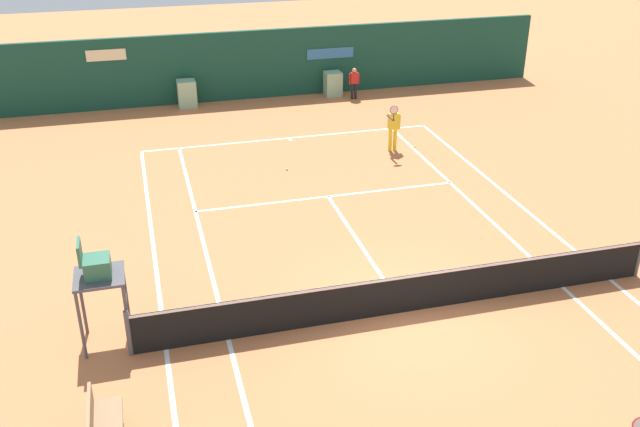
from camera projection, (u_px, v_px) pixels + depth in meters
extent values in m
plane|color=#C67042|center=(405.00, 312.00, 16.05)|extent=(80.00, 80.00, 0.00)
cube|color=white|center=(289.00, 138.00, 26.19)|extent=(10.60, 0.10, 0.01)
cube|color=white|center=(166.00, 349.00, 14.81)|extent=(0.10, 23.40, 0.01)
cube|color=white|center=(228.00, 339.00, 15.11)|extent=(0.10, 23.40, 0.01)
cube|color=white|center=(562.00, 287.00, 16.98)|extent=(0.10, 23.40, 0.01)
cube|color=white|center=(610.00, 279.00, 17.29)|extent=(0.10, 23.40, 0.01)
cube|color=white|center=(328.00, 196.00, 21.59)|extent=(8.00, 0.10, 0.01)
cube|color=white|center=(361.00, 246.00, 18.82)|extent=(0.10, 6.40, 0.01)
cube|color=white|center=(290.00, 139.00, 26.06)|extent=(0.10, 0.24, 0.01)
cylinder|color=#4C4C51|center=(128.00, 333.00, 14.41)|extent=(0.10, 0.10, 1.07)
cylinder|color=#4C4C51|center=(639.00, 257.00, 17.22)|extent=(0.10, 0.10, 1.07)
cube|color=black|center=(406.00, 294.00, 15.84)|extent=(12.00, 0.03, 0.95)
cube|color=white|center=(407.00, 277.00, 15.64)|extent=(12.00, 0.04, 0.06)
cube|color=#144233|center=(261.00, 64.00, 30.14)|extent=(25.00, 0.24, 2.87)
cube|color=beige|center=(106.00, 55.00, 28.21)|extent=(1.54, 0.02, 0.44)
cube|color=#2D6BA8|center=(330.00, 53.00, 30.60)|extent=(2.07, 0.02, 0.44)
cube|color=#8CB793|center=(187.00, 94.00, 29.30)|extent=(0.75, 0.70, 1.12)
cube|color=#8CB793|center=(333.00, 84.00, 30.78)|extent=(0.69, 0.70, 1.03)
cylinder|color=#47474C|center=(126.00, 296.00, 15.20)|extent=(0.07, 0.07, 1.57)
cylinder|color=#47474C|center=(127.00, 319.00, 14.42)|extent=(0.07, 0.07, 1.57)
cylinder|color=#47474C|center=(82.00, 302.00, 14.99)|extent=(0.07, 0.07, 1.57)
cylinder|color=#47474C|center=(81.00, 326.00, 14.21)|extent=(0.07, 0.07, 1.57)
cylinder|color=#47474C|center=(129.00, 320.00, 14.95)|extent=(0.04, 0.81, 0.04)
cylinder|color=#47474C|center=(126.00, 301.00, 14.74)|extent=(0.04, 0.81, 0.04)
cube|color=#47474C|center=(99.00, 276.00, 14.35)|extent=(1.00, 1.00, 0.06)
cube|color=#2D664C|center=(97.00, 267.00, 14.25)|extent=(0.52, 0.56, 0.40)
cube|color=#2D664C|center=(79.00, 252.00, 14.01)|extent=(0.06, 0.56, 0.45)
cylinder|color=#38383D|center=(110.00, 412.00, 12.83)|extent=(0.06, 0.06, 0.38)
cube|color=olive|center=(108.00, 427.00, 12.17)|extent=(0.48, 1.46, 0.08)
cube|color=olive|center=(90.00, 419.00, 11.99)|extent=(0.06, 1.46, 0.42)
cylinder|color=yellow|center=(395.00, 139.00, 24.93)|extent=(0.13, 0.13, 0.79)
cylinder|color=yellow|center=(390.00, 140.00, 24.88)|extent=(0.13, 0.13, 0.79)
cube|color=yellow|center=(393.00, 121.00, 24.61)|extent=(0.36, 0.20, 0.56)
sphere|color=brown|center=(394.00, 110.00, 24.43)|extent=(0.22, 0.22, 0.22)
cylinder|color=yellow|center=(399.00, 122.00, 24.68)|extent=(0.08, 0.08, 0.54)
cylinder|color=brown|center=(391.00, 118.00, 24.22)|extent=(0.09, 0.54, 0.08)
cylinder|color=black|center=(394.00, 117.00, 23.94)|extent=(0.03, 0.03, 0.22)
torus|color=#DB3838|center=(394.00, 110.00, 23.83)|extent=(0.30, 0.03, 0.30)
cylinder|color=silver|center=(394.00, 110.00, 23.83)|extent=(0.26, 0.01, 0.26)
cylinder|color=black|center=(356.00, 91.00, 30.41)|extent=(0.11, 0.11, 0.68)
cylinder|color=black|center=(352.00, 91.00, 30.38)|extent=(0.11, 0.11, 0.68)
cube|color=#AD1E1E|center=(354.00, 78.00, 30.14)|extent=(0.31, 0.19, 0.47)
sphere|color=tan|center=(354.00, 70.00, 30.00)|extent=(0.19, 0.19, 0.19)
cylinder|color=#AD1E1E|center=(358.00, 78.00, 30.19)|extent=(0.07, 0.07, 0.46)
cylinder|color=#AD1E1E|center=(350.00, 79.00, 30.12)|extent=(0.07, 0.07, 0.46)
sphere|color=#CCE033|center=(287.00, 169.00, 23.43)|extent=(0.07, 0.07, 0.07)
sphere|color=#CCE033|center=(414.00, 147.00, 25.31)|extent=(0.07, 0.07, 0.07)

